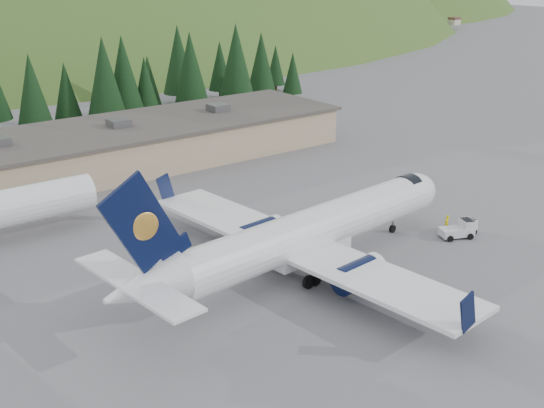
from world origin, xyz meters
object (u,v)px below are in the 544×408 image
(baggage_tug_b, at_px, (459,230))
(terminal_building, at_px, (83,152))
(baggage_tug_a, at_px, (465,228))
(ramp_worker, at_px, (447,223))
(airliner, at_px, (305,234))

(baggage_tug_b, distance_m, terminal_building, 46.37)
(baggage_tug_a, height_order, ramp_worker, ramp_worker)
(baggage_tug_b, height_order, ramp_worker, baggage_tug_b)
(baggage_tug_a, xyz_separation_m, terminal_building, (-21.47, 41.50, 1.99))
(baggage_tug_a, xyz_separation_m, ramp_worker, (-0.85, 1.63, 0.19))
(baggage_tug_b, xyz_separation_m, ramp_worker, (0.26, 1.75, 0.06))
(baggage_tug_a, bearing_deg, ramp_worker, 116.97)
(ramp_worker, bearing_deg, airliner, -12.32)
(airliner, height_order, ramp_worker, airliner)
(airliner, xyz_separation_m, baggage_tug_a, (17.54, -3.39, -2.65))
(airliner, distance_m, ramp_worker, 16.96)
(airliner, bearing_deg, baggage_tug_b, -17.53)
(baggage_tug_a, relative_size, terminal_building, 0.04)
(terminal_building, xyz_separation_m, ramp_worker, (20.62, -39.87, -1.80))
(airliner, distance_m, baggage_tug_a, 18.06)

